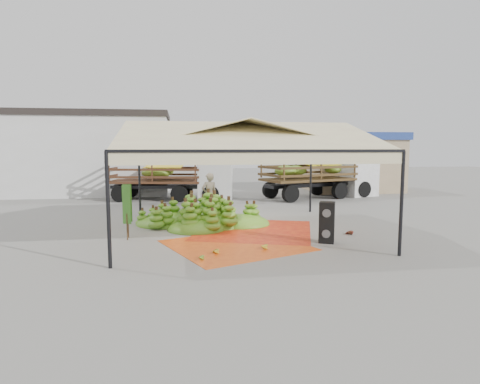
{
  "coord_description": "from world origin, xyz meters",
  "views": [
    {
      "loc": [
        -2.18,
        -14.42,
        3.09
      ],
      "look_at": [
        0.2,
        1.5,
        1.3
      ],
      "focal_mm": 30.0,
      "sensor_mm": 36.0,
      "label": 1
    }
  ],
  "objects": [
    {
      "name": "hand_yellow_b",
      "position": [
        -1.27,
        -3.0,
        0.1
      ],
      "size": [
        0.48,
        0.4,
        0.21
      ],
      "primitive_type": "ellipsoid",
      "rotation": [
        0.0,
        0.0,
        0.07
      ],
      "color": "gold",
      "rests_on": "ground"
    },
    {
      "name": "hanging_bunches",
      "position": [
        2.46,
        -1.61,
        2.62
      ],
      "size": [
        4.74,
        0.24,
        0.2
      ],
      "color": "#417B19",
      "rests_on": "ground"
    },
    {
      "name": "tarp_left",
      "position": [
        -0.47,
        -2.08,
        0.01
      ],
      "size": [
        5.01,
        4.91,
        0.01
      ],
      "primitive_type": "cube",
      "rotation": [
        0.0,
        0.0,
        0.39
      ],
      "color": "orange",
      "rests_on": "ground"
    },
    {
      "name": "hand_yellow_a",
      "position": [
        0.25,
        -2.64,
        0.11
      ],
      "size": [
        0.57,
        0.51,
        0.22
      ],
      "primitive_type": "ellipsoid",
      "rotation": [
        0.0,
        0.0,
        -0.29
      ],
      "color": "gold",
      "rests_on": "ground"
    },
    {
      "name": "canopy_tent",
      "position": [
        0.0,
        0.0,
        3.3
      ],
      "size": [
        8.1,
        8.1,
        4.0
      ],
      "color": "black",
      "rests_on": "ground"
    },
    {
      "name": "hand_red_b",
      "position": [
        3.7,
        -1.15,
        0.1
      ],
      "size": [
        0.54,
        0.49,
        0.2
      ],
      "primitive_type": "ellipsoid",
      "rotation": [
        0.0,
        0.0,
        0.31
      ],
      "color": "#5C2415",
      "rests_on": "ground"
    },
    {
      "name": "truck_right",
      "position": [
        6.7,
        9.43,
        1.57
      ],
      "size": [
        7.83,
        4.7,
        2.55
      ],
      "rotation": [
        0.0,
        0.0,
        0.31
      ],
      "color": "#503A1A",
      "rests_on": "ground"
    },
    {
      "name": "banana_leaves",
      "position": [
        -3.7,
        -0.38,
        0.0
      ],
      "size": [
        0.96,
        1.36,
        3.7
      ],
      "primitive_type": null,
      "color": "#2F6F1D",
      "rests_on": "ground"
    },
    {
      "name": "building_white",
      "position": [
        -10.0,
        14.0,
        2.71
      ],
      "size": [
        14.3,
        6.3,
        5.4
      ],
      "color": "silver",
      "rests_on": "ground"
    },
    {
      "name": "truck_left",
      "position": [
        -2.38,
        9.5,
        1.5
      ],
      "size": [
        7.38,
        3.55,
        2.43
      ],
      "rotation": [
        0.0,
        0.0,
        -0.17
      ],
      "color": "#502E1A",
      "rests_on": "ground"
    },
    {
      "name": "hand_green",
      "position": [
        -1.71,
        -3.55,
        0.09
      ],
      "size": [
        0.38,
        0.32,
        0.17
      ],
      "primitive_type": "ellipsoid",
      "rotation": [
        0.0,
        0.0,
        -0.01
      ],
      "color": "#3C7418",
      "rests_on": "ground"
    },
    {
      "name": "vendor",
      "position": [
        -0.91,
        3.3,
        0.99
      ],
      "size": [
        0.83,
        0.66,
        1.98
      ],
      "primitive_type": "imported",
      "rotation": [
        0.0,
        0.0,
        3.43
      ],
      "color": "gray",
      "rests_on": "ground"
    },
    {
      "name": "ground",
      "position": [
        0.0,
        0.0,
        0.0
      ],
      "size": [
        90.0,
        90.0,
        0.0
      ],
      "primitive_type": "plane",
      "color": "slate",
      "rests_on": "ground"
    },
    {
      "name": "speaker_stack",
      "position": [
        2.51,
        -2.15,
        0.67
      ],
      "size": [
        0.62,
        0.59,
        1.34
      ],
      "rotation": [
        0.0,
        0.0,
        -0.43
      ],
      "color": "black",
      "rests_on": "ground"
    },
    {
      "name": "banana_heap",
      "position": [
        -1.19,
        1.53,
        0.6
      ],
      "size": [
        6.02,
        5.14,
        1.19
      ],
      "primitive_type": "ellipsoid",
      "rotation": [
        0.0,
        0.0,
        0.11
      ],
      "color": "#3D7D1A",
      "rests_on": "ground"
    },
    {
      "name": "building_tan",
      "position": [
        10.0,
        13.0,
        2.07
      ],
      "size": [
        6.3,
        5.3,
        4.1
      ],
      "color": "tan",
      "rests_on": "ground"
    },
    {
      "name": "tarp_right",
      "position": [
        0.54,
        0.11,
        0.01
      ],
      "size": [
        5.25,
        5.39,
        0.01
      ],
      "primitive_type": "cube",
      "rotation": [
        0.0,
        0.0,
        -0.31
      ],
      "color": "#DB4814",
      "rests_on": "ground"
    },
    {
      "name": "hand_red_a",
      "position": [
        3.7,
        -1.09,
        0.1
      ],
      "size": [
        0.55,
        0.51,
        0.2
      ],
      "primitive_type": "ellipsoid",
      "rotation": [
        0.0,
        0.0,
        -0.44
      ],
      "color": "#552D13",
      "rests_on": "ground"
    }
  ]
}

